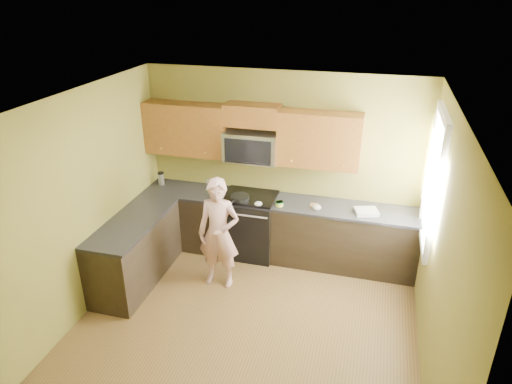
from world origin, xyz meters
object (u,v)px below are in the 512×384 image
(microwave, at_px, (252,160))
(butter_tub, at_px, (279,206))
(travel_mug, at_px, (162,184))
(woman, at_px, (219,234))
(stove, at_px, (250,225))
(frying_pan, at_px, (240,199))

(microwave, relative_size, butter_tub, 6.74)
(butter_tub, bearing_deg, travel_mug, 172.63)
(woman, xyz_separation_m, travel_mug, (-1.26, 0.95, 0.16))
(microwave, xyz_separation_m, woman, (-0.18, -0.97, -0.69))
(microwave, height_order, travel_mug, microwave)
(butter_tub, height_order, travel_mug, travel_mug)
(woman, height_order, travel_mug, woman)
(stove, bearing_deg, travel_mug, 176.02)
(butter_tub, bearing_deg, frying_pan, 179.41)
(stove, height_order, travel_mug, travel_mug)
(frying_pan, bearing_deg, stove, 69.58)
(stove, height_order, butter_tub, butter_tub)
(butter_tub, bearing_deg, stove, 162.80)
(frying_pan, height_order, butter_tub, frying_pan)
(stove, relative_size, woman, 0.62)
(stove, distance_m, woman, 0.91)
(stove, bearing_deg, microwave, 90.00)
(frying_pan, xyz_separation_m, butter_tub, (0.58, -0.01, -0.03))
(stove, distance_m, microwave, 0.98)
(microwave, height_order, butter_tub, microwave)
(microwave, bearing_deg, stove, -90.00)
(microwave, distance_m, butter_tub, 0.76)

